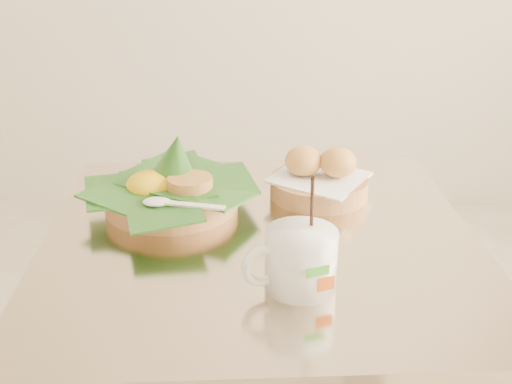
{
  "coord_description": "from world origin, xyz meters",
  "views": [
    {
      "loc": [
        0.18,
        -0.95,
        1.23
      ],
      "look_at": [
        0.16,
        -0.0,
        0.82
      ],
      "focal_mm": 45.0,
      "sensor_mm": 36.0,
      "label": 1
    }
  ],
  "objects_px": {
    "bread_basket": "(319,179)",
    "coffee_mug": "(299,258)",
    "rice_basket": "(171,186)",
    "cafe_table": "(260,348)"
  },
  "relations": [
    {
      "from": "bread_basket",
      "to": "coffee_mug",
      "type": "height_order",
      "value": "coffee_mug"
    },
    {
      "from": "rice_basket",
      "to": "bread_basket",
      "type": "height_order",
      "value": "rice_basket"
    },
    {
      "from": "cafe_table",
      "to": "coffee_mug",
      "type": "distance_m",
      "value": 0.31
    },
    {
      "from": "rice_basket",
      "to": "bread_basket",
      "type": "bearing_deg",
      "value": 11.31
    },
    {
      "from": "cafe_table",
      "to": "coffee_mug",
      "type": "bearing_deg",
      "value": -71.02
    },
    {
      "from": "cafe_table",
      "to": "rice_basket",
      "type": "distance_m",
      "value": 0.33
    },
    {
      "from": "rice_basket",
      "to": "coffee_mug",
      "type": "bearing_deg",
      "value": -51.64
    },
    {
      "from": "cafe_table",
      "to": "rice_basket",
      "type": "relative_size",
      "value": 2.55
    },
    {
      "from": "rice_basket",
      "to": "bread_basket",
      "type": "distance_m",
      "value": 0.27
    },
    {
      "from": "cafe_table",
      "to": "bread_basket",
      "type": "height_order",
      "value": "bread_basket"
    }
  ]
}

